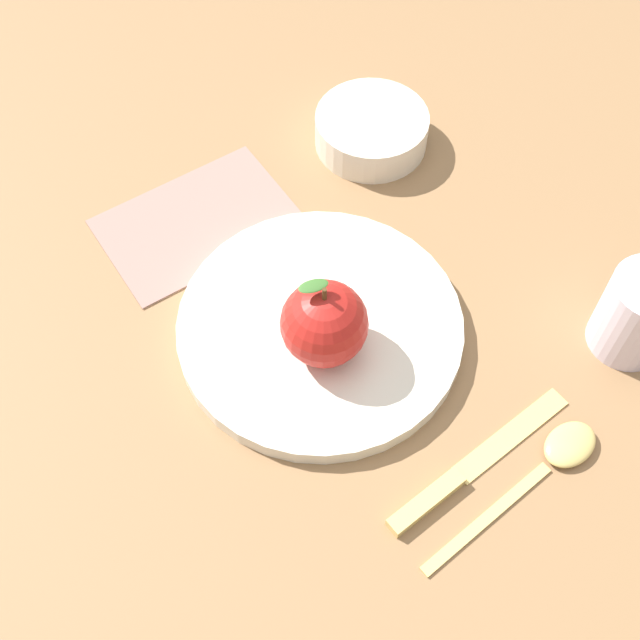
% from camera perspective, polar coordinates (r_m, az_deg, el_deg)
% --- Properties ---
extents(ground_plane, '(2.40, 2.40, 0.00)m').
position_cam_1_polar(ground_plane, '(0.71, 1.97, -0.91)').
color(ground_plane, olive).
extents(dinner_plate, '(0.25, 0.25, 0.02)m').
position_cam_1_polar(dinner_plate, '(0.70, 0.00, -0.45)').
color(dinner_plate, silver).
rests_on(dinner_plate, ground_plane).
extents(apple, '(0.07, 0.07, 0.08)m').
position_cam_1_polar(apple, '(0.65, 0.30, -0.25)').
color(apple, '#B21E19').
rests_on(apple, dinner_plate).
extents(side_bowl, '(0.11, 0.11, 0.04)m').
position_cam_1_polar(side_bowl, '(0.84, 3.64, 13.33)').
color(side_bowl, silver).
rests_on(side_bowl, ground_plane).
extents(cup, '(0.07, 0.07, 0.08)m').
position_cam_1_polar(cup, '(0.72, 21.54, 0.56)').
color(cup, silver).
rests_on(cup, ground_plane).
extents(knife, '(0.08, 0.18, 0.01)m').
position_cam_1_polar(knife, '(0.66, 10.06, -10.45)').
color(knife, '#D8B766').
rests_on(knife, ground_plane).
extents(spoon, '(0.08, 0.18, 0.01)m').
position_cam_1_polar(spoon, '(0.67, 15.86, -9.59)').
color(spoon, '#D8B766').
rests_on(spoon, ground_plane).
extents(linen_napkin, '(0.18, 0.21, 0.00)m').
position_cam_1_polar(linen_napkin, '(0.79, -8.59, 6.84)').
color(linen_napkin, gray).
rests_on(linen_napkin, ground_plane).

